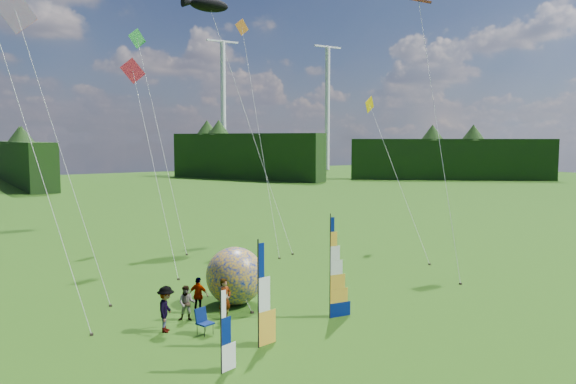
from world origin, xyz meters
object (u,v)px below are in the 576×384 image
side_banner_left (258,296)px  kite_whale (247,107)px  bol_inflatable (235,276)px  side_banner_far (221,333)px  camp_chair (205,322)px  spectator_d (199,295)px  spectator_b (187,303)px  spectator_a (225,300)px  spectator_c (166,309)px  feather_banner_main (330,268)px

side_banner_left → kite_whale: kite_whale is taller
kite_whale → bol_inflatable: bearing=-116.9°
side_banner_far → camp_chair: side_banner_far is taller
side_banner_far → spectator_d: side_banner_far is taller
side_banner_left → spectator_b: (-1.01, 4.42, -1.22)m
spectator_b → spectator_a: bearing=0.5°
side_banner_left → spectator_d: (-0.14, 5.12, -1.17)m
side_banner_left → camp_chair: side_banner_left is taller
kite_whale → camp_chair: bearing=-119.6°
spectator_c → camp_chair: bearing=-103.0°
feather_banner_main → side_banner_far: (-6.56, -2.63, -0.82)m
bol_inflatable → kite_whale: kite_whale is taller
spectator_c → spectator_d: size_ratio=1.16×
spectator_a → kite_whale: (9.71, 15.39, 9.20)m
spectator_a → feather_banner_main: bearing=-46.9°
spectator_d → side_banner_far: bearing=123.6°
spectator_b → kite_whale: (11.09, 14.51, 9.35)m
side_banner_far → kite_whale: size_ratio=0.14×
camp_chair → spectator_b: bearing=71.4°
side_banner_far → spectator_b: bearing=62.0°
camp_chair → bol_inflatable: bearing=29.3°
side_banner_left → side_banner_far: (-2.22, -1.35, -0.58)m
spectator_c → kite_whale: 21.74m
spectator_c → camp_chair: (1.18, -1.17, -0.41)m
side_banner_left → bol_inflatable: size_ratio=1.45×
bol_inflatable → feather_banner_main: bearing=-58.9°
side_banner_left → side_banner_far: size_ratio=1.41×
kite_whale → spectator_d: bearing=-122.1°
side_banner_far → spectator_c: side_banner_far is taller
spectator_d → spectator_a: bearing=159.1°
spectator_d → camp_chair: spectator_d is taller
bol_inflatable → spectator_b: 3.09m
bol_inflatable → spectator_b: (-2.86, -0.99, -0.60)m
spectator_b → bol_inflatable: bearing=52.2°
spectator_b → camp_chair: size_ratio=1.45×
side_banner_left → side_banner_far: 2.66m
spectator_b → kite_whale: bearing=85.8°
spectator_a → spectator_c: bearing=162.0°
spectator_a → spectator_b: spectator_a is taller
feather_banner_main → side_banner_left: size_ratio=1.12×
spectator_b → kite_whale: 20.52m
spectator_c → spectator_a: bearing=-58.8°
bol_inflatable → spectator_c: size_ratio=1.45×
feather_banner_main → spectator_b: feather_banner_main is taller
side_banner_left → kite_whale: 22.93m
side_banner_left → camp_chair: size_ratio=3.76×
kite_whale → feather_banner_main: bearing=-103.6°
spectator_a → kite_whale: 20.39m
bol_inflatable → spectator_d: bearing=-171.9°
spectator_d → spectator_c: bearing=87.6°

